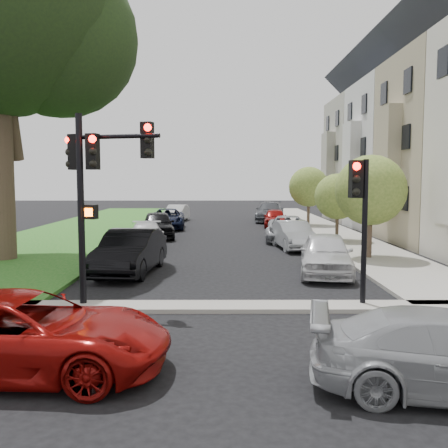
{
  "coord_description": "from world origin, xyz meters",
  "views": [
    {
      "loc": [
        -0.04,
        -10.99,
        3.44
      ],
      "look_at": [
        0.0,
        5.0,
        2.0
      ],
      "focal_mm": 40.0,
      "sensor_mm": 36.0,
      "label": 1
    }
  ],
  "objects_px": {
    "traffic_signal_secondary": "(360,205)",
    "car_parked_8": "(167,219)",
    "small_tree_c": "(309,187)",
    "car_parked_7": "(158,225)",
    "small_tree_a": "(371,190)",
    "traffic_signal_main": "(96,175)",
    "car_parked_0": "(326,254)",
    "car_parked_6": "(146,236)",
    "car_parked_2": "(288,229)",
    "car_parked_5": "(130,252)",
    "small_tree_b": "(338,197)",
    "car_parked_1": "(293,235)",
    "car_parked_3": "(275,218)",
    "car_parked_9": "(177,213)",
    "car_parked_4": "(270,212)",
    "car_cross_near": "(23,334)"
  },
  "relations": [
    {
      "from": "traffic_signal_secondary",
      "to": "car_parked_8",
      "type": "xyz_separation_m",
      "value": [
        -7.51,
        21.25,
        -2.06
      ]
    },
    {
      "from": "small_tree_c",
      "to": "car_parked_7",
      "type": "distance_m",
      "value": 12.48
    },
    {
      "from": "small_tree_a",
      "to": "traffic_signal_main",
      "type": "xyz_separation_m",
      "value": [
        -9.59,
        -7.82,
        0.58
      ]
    },
    {
      "from": "car_parked_0",
      "to": "car_parked_6",
      "type": "distance_m",
      "value": 10.08
    },
    {
      "from": "car_parked_2",
      "to": "car_parked_5",
      "type": "distance_m",
      "value": 11.91
    },
    {
      "from": "small_tree_a",
      "to": "small_tree_b",
      "type": "height_order",
      "value": "small_tree_a"
    },
    {
      "from": "small_tree_a",
      "to": "traffic_signal_main",
      "type": "relative_size",
      "value": 0.87
    },
    {
      "from": "small_tree_a",
      "to": "car_parked_1",
      "type": "bearing_deg",
      "value": 129.2
    },
    {
      "from": "car_parked_3",
      "to": "car_parked_9",
      "type": "height_order",
      "value": "same"
    },
    {
      "from": "car_parked_2",
      "to": "car_parked_4",
      "type": "xyz_separation_m",
      "value": [
        0.19,
        12.76,
        0.1
      ]
    },
    {
      "from": "small_tree_c",
      "to": "car_parked_5",
      "type": "bearing_deg",
      "value": -117.81
    },
    {
      "from": "small_tree_a",
      "to": "car_parked_9",
      "type": "distance_m",
      "value": 22.37
    },
    {
      "from": "small_tree_a",
      "to": "car_parked_0",
      "type": "bearing_deg",
      "value": -127.68
    },
    {
      "from": "car_cross_near",
      "to": "car_parked_9",
      "type": "distance_m",
      "value": 32.33
    },
    {
      "from": "small_tree_b",
      "to": "car_parked_8",
      "type": "xyz_separation_m",
      "value": [
        -10.1,
        7.35,
        -1.8
      ]
    },
    {
      "from": "car_parked_5",
      "to": "car_parked_1",
      "type": "bearing_deg",
      "value": 48.49
    },
    {
      "from": "car_parked_5",
      "to": "car_parked_2",
      "type": "bearing_deg",
      "value": 59.3
    },
    {
      "from": "car_parked_0",
      "to": "car_parked_5",
      "type": "height_order",
      "value": "car_parked_5"
    },
    {
      "from": "car_cross_near",
      "to": "car_parked_8",
      "type": "distance_m",
      "value": 25.86
    },
    {
      "from": "car_parked_1",
      "to": "car_parked_5",
      "type": "xyz_separation_m",
      "value": [
        -6.85,
        -6.44,
        0.11
      ]
    },
    {
      "from": "traffic_signal_main",
      "to": "car_parked_6",
      "type": "height_order",
      "value": "traffic_signal_main"
    },
    {
      "from": "car_parked_4",
      "to": "small_tree_a",
      "type": "bearing_deg",
      "value": -76.07
    },
    {
      "from": "small_tree_c",
      "to": "traffic_signal_secondary",
      "type": "xyz_separation_m",
      "value": [
        -2.6,
        -23.03,
        -0.13
      ]
    },
    {
      "from": "traffic_signal_secondary",
      "to": "car_parked_1",
      "type": "xyz_separation_m",
      "value": [
        -0.16,
        11.25,
        -2.07
      ]
    },
    {
      "from": "small_tree_a",
      "to": "car_parked_3",
      "type": "bearing_deg",
      "value": 99.55
    },
    {
      "from": "traffic_signal_main",
      "to": "car_parked_1",
      "type": "xyz_separation_m",
      "value": [
        6.83,
        11.21,
        -2.86
      ]
    },
    {
      "from": "car_parked_1",
      "to": "car_parked_4",
      "type": "height_order",
      "value": "car_parked_4"
    },
    {
      "from": "traffic_signal_secondary",
      "to": "car_parked_5",
      "type": "bearing_deg",
      "value": 145.56
    },
    {
      "from": "car_parked_3",
      "to": "car_parked_2",
      "type": "bearing_deg",
      "value": -86.31
    },
    {
      "from": "small_tree_b",
      "to": "car_parked_6",
      "type": "height_order",
      "value": "small_tree_b"
    },
    {
      "from": "car_parked_5",
      "to": "car_parked_3",
      "type": "bearing_deg",
      "value": 73.4
    },
    {
      "from": "car_parked_4",
      "to": "car_parked_9",
      "type": "bearing_deg",
      "value": -177.01
    },
    {
      "from": "car_parked_4",
      "to": "car_parked_5",
      "type": "relative_size",
      "value": 1.12
    },
    {
      "from": "small_tree_c",
      "to": "car_parked_0",
      "type": "height_order",
      "value": "small_tree_c"
    },
    {
      "from": "car_cross_near",
      "to": "car_parked_9",
      "type": "xyz_separation_m",
      "value": [
        -0.28,
        32.33,
        -0.06
      ]
    },
    {
      "from": "car_parked_3",
      "to": "car_parked_6",
      "type": "height_order",
      "value": "car_parked_3"
    },
    {
      "from": "car_cross_near",
      "to": "car_parked_6",
      "type": "bearing_deg",
      "value": 3.03
    },
    {
      "from": "small_tree_a",
      "to": "car_parked_7",
      "type": "distance_m",
      "value": 13.1
    },
    {
      "from": "traffic_signal_secondary",
      "to": "car_parked_8",
      "type": "distance_m",
      "value": 22.63
    },
    {
      "from": "car_parked_5",
      "to": "car_parked_9",
      "type": "xyz_separation_m",
      "value": [
        -0.43,
        22.91,
        -0.14
      ]
    },
    {
      "from": "traffic_signal_secondary",
      "to": "car_parked_1",
      "type": "height_order",
      "value": "traffic_signal_secondary"
    },
    {
      "from": "small_tree_a",
      "to": "car_parked_0",
      "type": "xyz_separation_m",
      "value": [
        -2.53,
        -3.27,
        -2.21
      ]
    },
    {
      "from": "small_tree_b",
      "to": "small_tree_c",
      "type": "distance_m",
      "value": 9.14
    },
    {
      "from": "traffic_signal_secondary",
      "to": "car_cross_near",
      "type": "relative_size",
      "value": 0.76
    },
    {
      "from": "small_tree_b",
      "to": "car_parked_1",
      "type": "bearing_deg",
      "value": -136.21
    },
    {
      "from": "car_parked_5",
      "to": "small_tree_a",
      "type": "bearing_deg",
      "value": 22.87
    },
    {
      "from": "traffic_signal_secondary",
      "to": "small_tree_c",
      "type": "bearing_deg",
      "value": 83.56
    },
    {
      "from": "traffic_signal_main",
      "to": "car_cross_near",
      "type": "distance_m",
      "value": 5.45
    },
    {
      "from": "small_tree_a",
      "to": "small_tree_c",
      "type": "distance_m",
      "value": 15.17
    },
    {
      "from": "car_parked_0",
      "to": "car_parked_5",
      "type": "bearing_deg",
      "value": -172.61
    }
  ]
}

